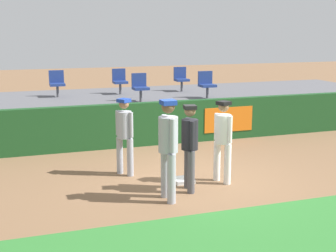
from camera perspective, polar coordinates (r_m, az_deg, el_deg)
ground_plane at (r=9.72m, az=3.61°, el=-6.90°), size 60.00×60.00×0.00m
grass_foreground_strip at (r=7.22m, az=12.99°, el=-14.05°), size 18.00×2.80×0.01m
first_base at (r=9.66m, az=1.91°, el=-6.74°), size 0.40×0.40×0.08m
player_fielder_home at (r=9.47m, az=6.81°, el=-1.24°), size 0.42×0.56×1.71m
player_runner_visitor at (r=8.37m, az=0.02°, el=-2.14°), size 0.37×0.53×1.89m
player_coach_visitor at (r=9.94m, az=-5.43°, el=-0.65°), size 0.45×0.45×1.69m
player_umpire at (r=8.92m, az=2.71°, el=-1.97°), size 0.37×0.48×1.71m
field_wall at (r=12.59m, az=-2.02°, el=0.29°), size 18.00×0.26×1.19m
bleacher_platform at (r=15.05m, az=-4.87°, el=1.80°), size 18.00×4.80×1.00m
seat_front_center at (r=13.84m, az=-3.49°, el=5.02°), size 0.45×0.44×0.84m
seat_front_right at (r=14.56m, az=4.81°, el=5.34°), size 0.48×0.44×0.84m
seat_back_right at (r=16.14m, az=1.63°, el=6.02°), size 0.45×0.44×0.84m
seat_back_left at (r=15.21m, az=-13.63°, el=5.33°), size 0.47×0.44×0.84m
seat_back_center at (r=15.52m, az=-6.03°, el=5.72°), size 0.45×0.44×0.84m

